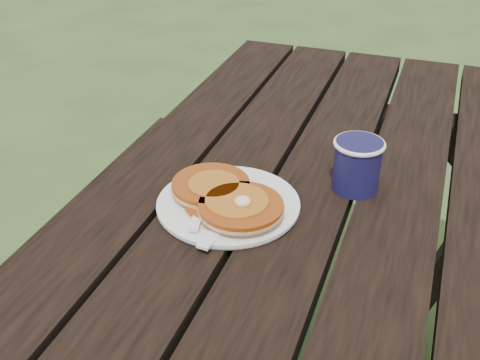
% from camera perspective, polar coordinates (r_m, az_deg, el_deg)
% --- Properties ---
extents(plate, '(0.27, 0.27, 0.01)m').
position_cam_1_polar(plate, '(1.01, -1.12, -2.37)').
color(plate, white).
rests_on(plate, picnic_table).
extents(pancake_stack, '(0.21, 0.18, 0.04)m').
position_cam_1_polar(pancake_stack, '(1.00, -1.31, -1.70)').
color(pancake_stack, '#A34412').
rests_on(pancake_stack, plate).
extents(knife, '(0.04, 0.18, 0.00)m').
position_cam_1_polar(knife, '(0.97, -1.01, -3.57)').
color(knife, white).
rests_on(knife, plate).
extents(fork, '(0.06, 0.16, 0.01)m').
position_cam_1_polar(fork, '(0.98, -3.84, -2.94)').
color(fork, white).
rests_on(fork, plate).
extents(coffee_cup, '(0.09, 0.09, 0.09)m').
position_cam_1_polar(coffee_cup, '(1.06, 11.07, 1.68)').
color(coffee_cup, '#16133D').
rests_on(coffee_cup, picnic_table).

